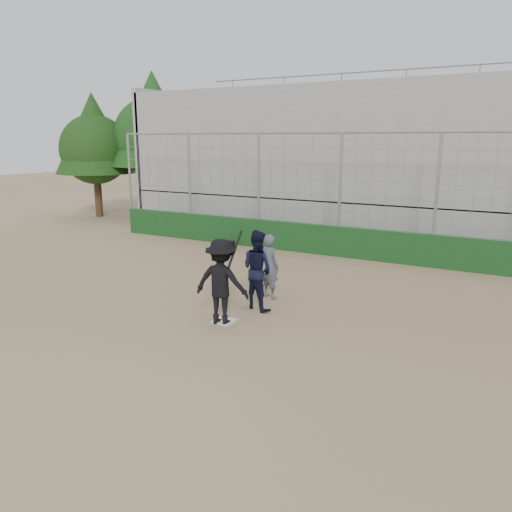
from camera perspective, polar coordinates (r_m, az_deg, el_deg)
The scene contains 10 objects.
ground at distance 10.77m, azimuth -3.64°, elevation -7.46°, with size 90.00×90.00×0.00m, color brown.
home_plate at distance 10.77m, azimuth -3.64°, elevation -7.40°, with size 0.44×0.44×0.02m, color white.
backstop at distance 16.65m, azimuth 9.40°, elevation 3.21°, with size 18.10×0.25×4.04m.
bleachers at distance 21.16m, azimuth 14.23°, elevation 10.45°, with size 20.25×6.70×6.98m.
tree_left at distance 25.51m, azimuth -11.59°, elevation 14.28°, with size 4.48×4.48×7.00m.
tree_right at distance 26.13m, azimuth -18.00°, elevation 12.51°, with size 3.84×3.84×6.00m.
batter_at_plate at distance 10.42m, azimuth -3.97°, elevation -2.93°, with size 1.26×0.86×1.96m.
catcher_crouched at distance 11.35m, azimuth 0.11°, elevation -3.08°, with size 1.08×0.97×1.23m.
umpire at distance 12.11m, azimuth 1.59°, elevation -1.55°, with size 0.58×0.38×1.43m, color #4B535F.
equipment_bag at distance 17.76m, azimuth -3.55°, elevation 1.31°, with size 0.66×0.29×0.32m.
Camera 1 is at (5.47, -8.47, 3.80)m, focal length 35.00 mm.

